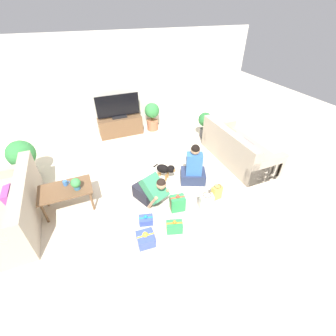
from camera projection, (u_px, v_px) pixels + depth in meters
The scene contains 21 objects.
ground_plane at pixel (143, 183), 4.84m from camera, with size 16.00×16.00×0.00m, color beige.
wall_back at pixel (110, 87), 6.01m from camera, with size 8.40×0.06×2.60m.
sofa_left at pixel (11, 210), 3.81m from camera, with size 0.93×1.95×0.83m.
sofa_right at pixel (237, 149), 5.38m from camera, with size 0.93×1.95×0.83m.
coffee_table at pixel (66, 191), 4.02m from camera, with size 0.91×0.55×0.47m.
tv_console at pixel (121, 126), 6.45m from camera, with size 1.21×0.41×0.53m.
tv at pixel (118, 108), 6.12m from camera, with size 1.17×0.20×0.64m.
potted_plant_back_right at pixel (152, 115), 6.58m from camera, with size 0.43×0.43×0.82m.
potted_plant_corner_right at pixel (205, 122), 6.22m from camera, with size 0.38×0.38×0.72m.
potted_plant_corner_left at pixel (22, 156), 4.69m from camera, with size 0.56×0.56×0.88m.
person_kneeling at pixel (151, 190), 4.17m from camera, with size 0.58×0.82×0.76m.
person_sitting at pixel (194, 169), 4.68m from camera, with size 0.64×0.60×0.93m.
dog at pixel (165, 169), 4.81m from camera, with size 0.39×0.39×0.38m.
gift_box_a at pixel (178, 203), 4.14m from camera, with size 0.29×0.22×0.36m.
gift_box_b at pixel (175, 227), 3.77m from camera, with size 0.30×0.24×0.25m.
gift_box_c at pixel (146, 220), 3.93m from camera, with size 0.28×0.23×0.18m.
gift_box_d at pixel (146, 239), 3.58m from camera, with size 0.28×0.29×0.26m.
gift_bag_a at pixel (206, 202), 4.14m from camera, with size 0.27×0.19×0.35m.
gift_bag_b at pixel (217, 193), 4.37m from camera, with size 0.21×0.14×0.32m.
mug at pixel (65, 183), 4.04m from camera, with size 0.12×0.08×0.09m.
tabletop_plant at pixel (76, 184), 3.91m from camera, with size 0.17×0.17×0.22m.
Camera 1 is at (-0.91, -3.62, 3.14)m, focal length 24.00 mm.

